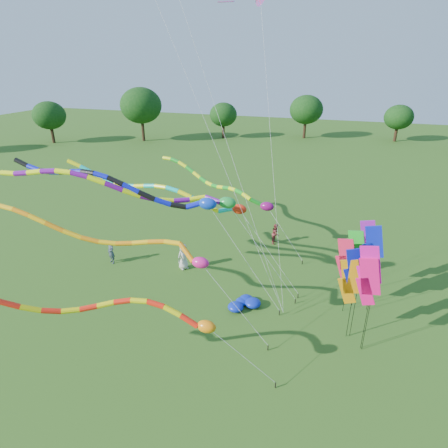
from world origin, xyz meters
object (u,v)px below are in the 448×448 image
(tube_kite_orange, at_px, (112,238))
(person_a, at_px, (184,256))
(person_c, at_px, (276,234))
(person_b, at_px, (111,252))
(blue_nylon_heap, at_px, (242,304))
(tube_kite_red, at_px, (112,311))

(tube_kite_orange, relative_size, person_a, 8.21)
(tube_kite_orange, distance_m, person_c, 14.06)
(person_a, distance_m, person_b, 5.11)
(blue_nylon_heap, bearing_deg, person_b, 167.80)
(person_c, bearing_deg, person_b, 127.23)
(tube_kite_orange, bearing_deg, person_b, 125.00)
(tube_kite_red, xyz_separation_m, blue_nylon_heap, (3.51, 6.80, -3.54))
(person_b, bearing_deg, tube_kite_orange, -24.97)
(tube_kite_red, relative_size, person_a, 6.70)
(tube_kite_orange, height_order, person_b, tube_kite_orange)
(tube_kite_orange, bearing_deg, person_a, 80.19)
(person_a, xyz_separation_m, person_b, (-5.04, -0.85, -0.06))
(blue_nylon_heap, bearing_deg, tube_kite_red, -117.33)
(tube_kite_orange, relative_size, person_c, 9.40)
(blue_nylon_heap, relative_size, person_c, 0.85)
(tube_kite_orange, bearing_deg, blue_nylon_heap, 27.56)
(tube_kite_orange, distance_m, person_b, 8.15)
(blue_nylon_heap, bearing_deg, person_c, 88.43)
(tube_kite_orange, relative_size, blue_nylon_heap, 11.09)
(blue_nylon_heap, xyz_separation_m, person_a, (-4.89, 3.00, 0.66))
(person_b, height_order, person_c, person_b)
(blue_nylon_heap, xyz_separation_m, person_b, (-9.93, 2.15, 0.60))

